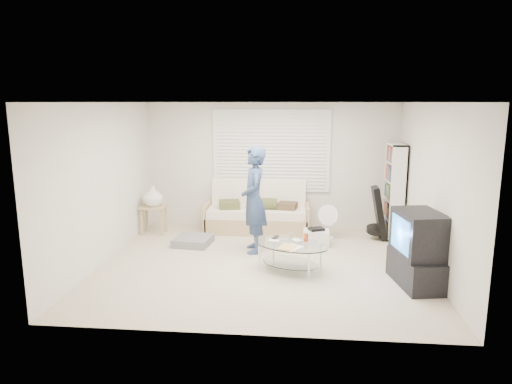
# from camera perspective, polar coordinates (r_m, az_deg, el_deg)

# --- Properties ---
(ground) EXTENTS (5.00, 5.00, 0.00)m
(ground) POSITION_cam_1_polar(r_m,az_deg,el_deg) (7.27, 0.78, -8.95)
(ground) COLOR #C4B598
(ground) RESTS_ON ground
(room_shell) EXTENTS (5.02, 4.52, 2.51)m
(room_shell) POSITION_cam_1_polar(r_m,az_deg,el_deg) (7.36, 1.11, 4.37)
(room_shell) COLOR silver
(room_shell) RESTS_ON ground
(window_blinds) EXTENTS (2.32, 0.08, 1.62)m
(window_blinds) POSITION_cam_1_polar(r_m,az_deg,el_deg) (9.07, 1.91, 5.15)
(window_blinds) COLOR silver
(window_blinds) RESTS_ON ground
(futon_sofa) EXTENTS (2.02, 0.82, 0.99)m
(futon_sofa) POSITION_cam_1_polar(r_m,az_deg,el_deg) (8.98, 0.18, -2.85)
(futon_sofa) COLOR tan
(futon_sofa) RESTS_ON ground
(grey_floor_pillow) EXTENTS (0.68, 0.68, 0.14)m
(grey_floor_pillow) POSITION_cam_1_polar(r_m,az_deg,el_deg) (8.27, -7.85, -6.05)
(grey_floor_pillow) COLOR #5E5E62
(grey_floor_pillow) RESTS_ON ground
(side_table) EXTENTS (0.48, 0.38, 0.94)m
(side_table) POSITION_cam_1_polar(r_m,az_deg,el_deg) (8.94, -12.75, -0.72)
(side_table) COLOR tan
(side_table) RESTS_ON ground
(bookshelf) EXTENTS (0.28, 0.74, 1.76)m
(bookshelf) POSITION_cam_1_polar(r_m,az_deg,el_deg) (8.87, 16.85, 0.15)
(bookshelf) COLOR white
(bookshelf) RESTS_ON ground
(guitar_case) EXTENTS (0.36, 0.36, 0.97)m
(guitar_case) POSITION_cam_1_polar(r_m,az_deg,el_deg) (8.68, 15.04, -3.00)
(guitar_case) COLOR black
(guitar_case) RESTS_ON ground
(floor_fan) EXTENTS (0.40, 0.26, 0.65)m
(floor_fan) POSITION_cam_1_polar(r_m,az_deg,el_deg) (8.58, 8.96, -3.31)
(floor_fan) COLOR white
(floor_fan) RESTS_ON ground
(storage_bin) EXTENTS (0.46, 0.33, 0.32)m
(storage_bin) POSITION_cam_1_polar(r_m,az_deg,el_deg) (8.20, 7.53, -5.63)
(storage_bin) COLOR white
(storage_bin) RESTS_ON ground
(tv_unit) EXTENTS (0.67, 1.03, 1.04)m
(tv_unit) POSITION_cam_1_polar(r_m,az_deg,el_deg) (6.70, 19.55, -6.82)
(tv_unit) COLOR black
(tv_unit) RESTS_ON ground
(coffee_table) EXTENTS (1.37, 1.16, 0.55)m
(coffee_table) POSITION_cam_1_polar(r_m,az_deg,el_deg) (6.89, 4.30, -7.09)
(coffee_table) COLOR silver
(coffee_table) RESTS_ON ground
(standing_person) EXTENTS (0.55, 0.72, 1.79)m
(standing_person) POSITION_cam_1_polar(r_m,az_deg,el_deg) (7.62, -0.26, -1.01)
(standing_person) COLOR navy
(standing_person) RESTS_ON ground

